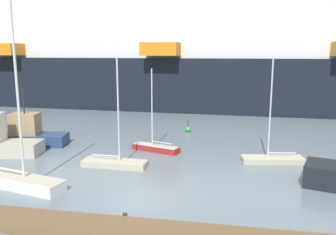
{
  "coord_description": "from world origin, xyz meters",
  "views": [
    {
      "loc": [
        5.02,
        -18.2,
        8.45
      ],
      "look_at": [
        0.0,
        9.25,
        3.17
      ],
      "focal_mm": 37.29,
      "sensor_mm": 36.0,
      "label": 1
    }
  ],
  "objects": [
    {
      "name": "dock_pier",
      "position": [
        0.0,
        -3.78,
        0.22
      ],
      "size": [
        25.55,
        2.18,
        0.53
      ],
      "color": "brown",
      "rests_on": "ground_plane"
    },
    {
      "name": "sailboat_1",
      "position": [
        -1.27,
        10.2,
        0.36
      ],
      "size": [
        4.36,
        2.37,
        7.06
      ],
      "rotation": [
        0.0,
        0.0,
        2.81
      ],
      "color": "maroon",
      "rests_on": "ground_plane"
    },
    {
      "name": "channel_buoy_0",
      "position": [
        0.58,
        17.93,
        0.3
      ],
      "size": [
        0.58,
        0.58,
        1.33
      ],
      "color": "green",
      "rests_on": "ground_plane"
    },
    {
      "name": "channel_buoy_1",
      "position": [
        -18.71,
        13.88,
        0.28
      ],
      "size": [
        0.51,
        0.51,
        1.46
      ],
      "color": "green",
      "rests_on": "ground_plane"
    },
    {
      "name": "sailboat_0",
      "position": [
        -8.02,
        0.63,
        0.59
      ],
      "size": [
        6.58,
        2.89,
        11.73
      ],
      "rotation": [
        0.0,
        0.0,
        -0.23
      ],
      "color": "white",
      "rests_on": "ground_plane"
    },
    {
      "name": "cruise_ship",
      "position": [
        7.67,
        38.14,
        8.62
      ],
      "size": [
        137.97,
        25.51,
        26.78
      ],
      "rotation": [
        0.0,
        0.0,
        -0.04
      ],
      "color": "black",
      "rests_on": "ground_plane"
    },
    {
      "name": "sailboat_3",
      "position": [
        8.33,
        8.77,
        0.35
      ],
      "size": [
        4.93,
        2.16,
        7.97
      ],
      "rotation": [
        0.0,
        0.0,
        3.3
      ],
      "color": "#BCB29E",
      "rests_on": "ground_plane"
    },
    {
      "name": "fishing_boat_0",
      "position": [
        -13.17,
        10.06,
        1.02
      ],
      "size": [
        6.97,
        3.37,
        5.28
      ],
      "rotation": [
        0.0,
        0.0,
        3.3
      ],
      "color": "navy",
      "rests_on": "ground_plane"
    },
    {
      "name": "sailboat_2",
      "position": [
        -3.38,
        5.61,
        0.37
      ],
      "size": [
        4.9,
        1.54,
        8.09
      ],
      "rotation": [
        0.0,
        0.0,
        -0.03
      ],
      "color": "#BCB29E",
      "rests_on": "ground_plane"
    },
    {
      "name": "ground_plane",
      "position": [
        0.0,
        0.0,
        0.0
      ],
      "size": [
        600.0,
        600.0,
        0.0
      ],
      "primitive_type": "plane",
      "color": "slate"
    }
  ]
}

